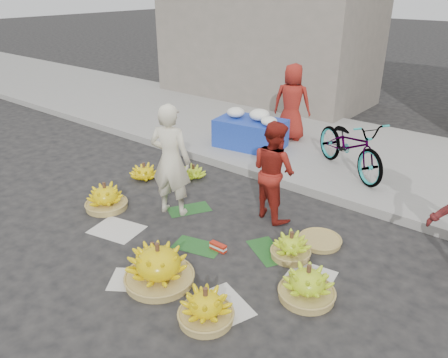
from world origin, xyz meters
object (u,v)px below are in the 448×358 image
Objects in this scene: flower_table at (251,131)px; vendor_cream at (171,161)px; banana_bunch_4 at (307,284)px; bicycle at (350,145)px; banana_bunch_0 at (106,197)px.

vendor_cream is at bearing -87.09° from flower_table.
flower_table is (-3.18, 3.36, 0.26)m from banana_bunch_4.
vendor_cream is 3.29m from bicycle.
bicycle is (2.45, 3.47, 0.44)m from banana_bunch_0.
banana_bunch_4 is 4.64m from flower_table.
banana_bunch_4 is 2.73m from vendor_cream.
banana_bunch_4 is (3.50, 0.08, -0.00)m from banana_bunch_0.
banana_bunch_0 is 1.02× the size of banana_bunch_4.
banana_bunch_4 is at bearing 150.23° from vendor_cream.
banana_bunch_4 is at bearing -129.76° from bicycle.
bicycle reaches higher than banana_bunch_4.
bicycle is at bearing 54.79° from banana_bunch_0.
bicycle is (1.54, 2.90, -0.23)m from vendor_cream.
flower_table reaches higher than banana_bunch_0.
banana_bunch_4 is 0.37× the size of vendor_cream.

